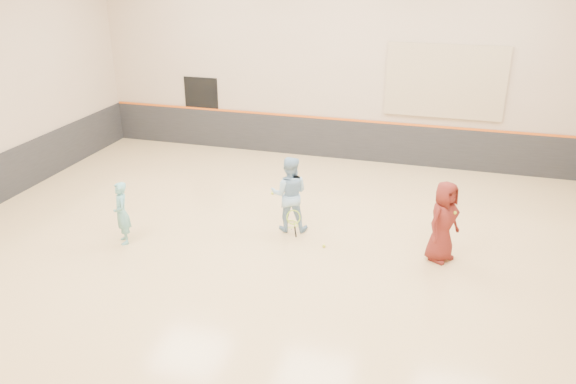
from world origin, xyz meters
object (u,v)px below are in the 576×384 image
(girl, at_px, (122,213))
(spare_racket, at_px, (291,222))
(young_man, at_px, (443,222))
(instructor, at_px, (289,194))

(girl, relative_size, spare_racket, 1.82)
(young_man, height_order, spare_racket, young_man)
(instructor, bearing_deg, spare_racket, -96.11)
(instructor, relative_size, spare_racket, 2.29)
(girl, xyz_separation_m, young_man, (6.50, 1.14, 0.15))
(girl, height_order, spare_racket, girl)
(girl, bearing_deg, instructor, 77.70)
(girl, height_order, instructor, instructor)
(girl, height_order, young_man, young_man)
(young_man, bearing_deg, instructor, 116.21)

